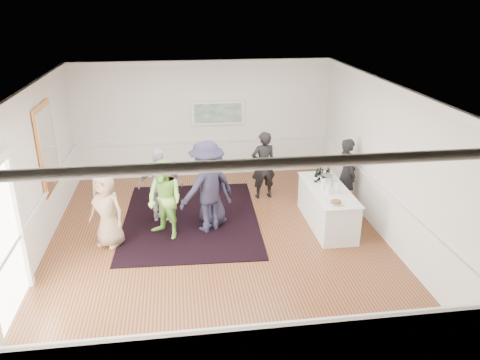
{
  "coord_description": "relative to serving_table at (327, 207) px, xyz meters",
  "views": [
    {
      "loc": [
        -0.71,
        -8.55,
        4.81
      ],
      "look_at": [
        0.49,
        0.2,
        1.28
      ],
      "focal_mm": 35.0,
      "sensor_mm": 36.0,
      "label": 1
    }
  ],
  "objects": [
    {
      "name": "guest_dark_b",
      "position": [
        -1.12,
        1.7,
        0.42
      ],
      "size": [
        0.68,
        0.51,
        1.71
      ],
      "primitive_type": "imported",
      "rotation": [
        0.0,
        0.0,
        3.3
      ],
      "color": "black",
      "rests_on": "floor"
    },
    {
      "name": "wine_bottles",
      "position": [
        0.0,
        0.45,
        0.59
      ],
      "size": [
        0.39,
        0.25,
        0.31
      ],
      "color": "black",
      "rests_on": "serving_table"
    },
    {
      "name": "nut_bowl",
      "position": [
        -0.1,
        -0.81,
        0.47
      ],
      "size": [
        0.26,
        0.26,
        0.08
      ],
      "color": "white",
      "rests_on": "serving_table"
    },
    {
      "name": "bartender",
      "position": [
        0.73,
        0.87,
        0.42
      ],
      "size": [
        0.49,
        0.67,
        1.71
      ],
      "primitive_type": "imported",
      "rotation": [
        0.0,
        0.0,
        1.7
      ],
      "color": "black",
      "rests_on": "floor"
    },
    {
      "name": "guest_tan",
      "position": [
        -4.67,
        -0.27,
        0.35
      ],
      "size": [
        0.92,
        0.82,
        1.58
      ],
      "primitive_type": "imported",
      "rotation": [
        0.0,
        0.0,
        -0.53
      ],
      "color": "#A18465",
      "rests_on": "floor"
    },
    {
      "name": "guest_green",
      "position": [
        -3.52,
        -0.06,
        0.41
      ],
      "size": [
        1.04,
        1.04,
        1.7
      ],
      "primitive_type": "imported",
      "rotation": [
        0.0,
        0.0,
        -0.78
      ],
      "color": "#8FD655",
      "rests_on": "floor"
    },
    {
      "name": "floor",
      "position": [
        -2.47,
        -0.46,
        -0.44
      ],
      "size": [
        8.0,
        8.0,
        0.0
      ],
      "primitive_type": "plane",
      "color": "brown",
      "rests_on": "ground"
    },
    {
      "name": "wall_right",
      "position": [
        1.03,
        -0.46,
        1.16
      ],
      "size": [
        0.02,
        8.0,
        3.2
      ],
      "primitive_type": "cube",
      "color": "white",
      "rests_on": "floor"
    },
    {
      "name": "wall_left",
      "position": [
        -5.97,
        -0.46,
        1.16
      ],
      "size": [
        0.02,
        8.0,
        3.2
      ],
      "primitive_type": "cube",
      "color": "white",
      "rests_on": "floor"
    },
    {
      "name": "ice_bucket",
      "position": [
        0.02,
        0.21,
        0.55
      ],
      "size": [
        0.26,
        0.26,
        0.24
      ],
      "primitive_type": "cylinder",
      "color": "silver",
      "rests_on": "serving_table"
    },
    {
      "name": "doorway",
      "position": [
        -5.91,
        -2.36,
        0.98
      ],
      "size": [
        0.1,
        1.78,
        2.56
      ],
      "color": "white",
      "rests_on": "wall_left"
    },
    {
      "name": "serving_table",
      "position": [
        0.0,
        0.0,
        0.0
      ],
      "size": [
        0.82,
        2.15,
        0.87
      ],
      "color": "white",
      "rests_on": "floor"
    },
    {
      "name": "mirror",
      "position": [
        -5.92,
        0.84,
        1.36
      ],
      "size": [
        0.05,
        1.25,
        1.85
      ],
      "color": "#EC9345",
      "rests_on": "wall_left"
    },
    {
      "name": "wall_back",
      "position": [
        -2.47,
        3.54,
        1.16
      ],
      "size": [
        7.0,
        0.02,
        3.2
      ],
      "primitive_type": "cube",
      "color": "white",
      "rests_on": "floor"
    },
    {
      "name": "landscape_painting",
      "position": [
        -2.07,
        3.48,
        1.34
      ],
      "size": [
        1.44,
        0.06,
        0.66
      ],
      "color": "white",
      "rests_on": "wall_back"
    },
    {
      "name": "juice_pitchers",
      "position": [
        -0.04,
        -0.18,
        0.55
      ],
      "size": [
        0.33,
        0.38,
        0.24
      ],
      "color": "#64A139",
      "rests_on": "serving_table"
    },
    {
      "name": "guest_navy",
      "position": [
        -2.48,
        0.46,
        0.42
      ],
      "size": [
        0.98,
        0.99,
        1.72
      ],
      "primitive_type": "imported",
      "rotation": [
        0.0,
        0.0,
        2.33
      ],
      "color": "#201E32",
      "rests_on": "floor"
    },
    {
      "name": "guest_dark_a",
      "position": [
        -2.62,
        0.14,
        0.57
      ],
      "size": [
        1.5,
        1.32,
        2.02
      ],
      "primitive_type": "imported",
      "rotation": [
        0.0,
        0.0,
        3.69
      ],
      "color": "#201E32",
      "rests_on": "floor"
    },
    {
      "name": "wall_front",
      "position": [
        -2.47,
        -4.46,
        1.16
      ],
      "size": [
        7.0,
        0.02,
        3.2
      ],
      "primitive_type": "cube",
      "color": "white",
      "rests_on": "floor"
    },
    {
      "name": "area_rug",
      "position": [
        -2.98,
        0.7,
        -0.43
      ],
      "size": [
        3.19,
        4.09,
        0.02
      ],
      "primitive_type": "cube",
      "rotation": [
        0.0,
        0.0,
        -0.04
      ],
      "color": "black",
      "rests_on": "floor"
    },
    {
      "name": "wainscoting",
      "position": [
        -2.47,
        -0.46,
        0.06
      ],
      "size": [
        7.0,
        8.0,
        1.0
      ],
      "primitive_type": null,
      "color": "white",
      "rests_on": "floor"
    },
    {
      "name": "ceiling",
      "position": [
        -2.47,
        -0.46,
        2.76
      ],
      "size": [
        7.0,
        8.0,
        0.02
      ],
      "primitive_type": "cube",
      "color": "white",
      "rests_on": "wall_back"
    },
    {
      "name": "guest_lilac",
      "position": [
        -3.62,
        0.75,
        0.41
      ],
      "size": [
        1.0,
        0.44,
        1.7
      ],
      "primitive_type": "imported",
      "rotation": [
        0.0,
        0.0,
        3.12
      ],
      "color": "#B8B3C8",
      "rests_on": "floor"
    }
  ]
}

